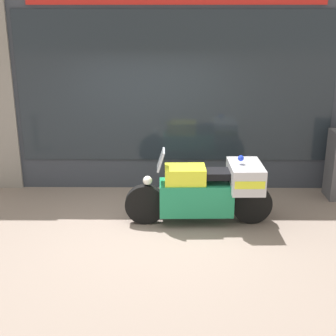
{
  "coord_description": "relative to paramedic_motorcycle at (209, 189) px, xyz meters",
  "views": [
    {
      "loc": [
        0.39,
        -6.3,
        3.08
      ],
      "look_at": [
        0.32,
        0.79,
        0.72
      ],
      "focal_mm": 50.0,
      "sensor_mm": 36.0,
      "label": 1
    }
  ],
  "objects": [
    {
      "name": "ground_plane",
      "position": [
        -0.95,
        -0.29,
        -0.55
      ],
      "size": [
        60.0,
        60.0,
        0.0
      ],
      "primitive_type": "plane",
      "color": "gray"
    },
    {
      "name": "shop_building",
      "position": [
        -1.39,
        1.71,
        1.25
      ],
      "size": [
        6.66,
        0.55,
        3.59
      ],
      "color": "#333842",
      "rests_on": "ground"
    },
    {
      "name": "window_display",
      "position": [
        -0.55,
        1.74,
        -0.07
      ],
      "size": [
        5.25,
        0.3,
        2.02
      ],
      "color": "slate",
      "rests_on": "ground"
    },
    {
      "name": "paramedic_motorcycle",
      "position": [
        0.0,
        0.0,
        0.0
      ],
      "size": [
        2.24,
        0.8,
        1.17
      ],
      "rotation": [
        0.0,
        0.0,
        3.17
      ],
      "color": "black",
      "rests_on": "ground"
    }
  ]
}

